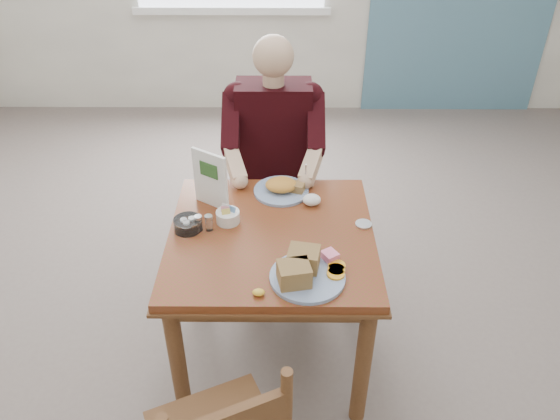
{
  "coord_description": "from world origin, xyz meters",
  "views": [
    {
      "loc": [
        0.05,
        -1.9,
        2.2
      ],
      "look_at": [
        0.04,
        0.0,
        0.87
      ],
      "focal_mm": 35.0,
      "sensor_mm": 36.0,
      "label": 1
    }
  ],
  "objects_px": {
    "near_plate": "(304,270)",
    "far_plate": "(282,188)",
    "diner": "(274,145)",
    "chair_far": "(274,188)",
    "table": "(272,253)"
  },
  "relations": [
    {
      "from": "near_plate",
      "to": "far_plate",
      "type": "bearing_deg",
      "value": 98.06
    },
    {
      "from": "diner",
      "to": "near_plate",
      "type": "height_order",
      "value": "diner"
    },
    {
      "from": "diner",
      "to": "far_plate",
      "type": "xyz_separation_m",
      "value": [
        0.05,
        -0.38,
        -0.03
      ]
    },
    {
      "from": "far_plate",
      "to": "chair_far",
      "type": "bearing_deg",
      "value": 95.89
    },
    {
      "from": "chair_far",
      "to": "far_plate",
      "type": "relative_size",
      "value": 2.76
    },
    {
      "from": "near_plate",
      "to": "diner",
      "type": "bearing_deg",
      "value": 97.76
    },
    {
      "from": "diner",
      "to": "near_plate",
      "type": "distance_m",
      "value": 1.0
    },
    {
      "from": "table",
      "to": "near_plate",
      "type": "relative_size",
      "value": 2.83
    },
    {
      "from": "diner",
      "to": "near_plate",
      "type": "xyz_separation_m",
      "value": [
        0.14,
        -0.99,
        -0.02
      ]
    },
    {
      "from": "table",
      "to": "diner",
      "type": "relative_size",
      "value": 0.66
    },
    {
      "from": "chair_far",
      "to": "diner",
      "type": "relative_size",
      "value": 0.69
    },
    {
      "from": "table",
      "to": "far_plate",
      "type": "height_order",
      "value": "far_plate"
    },
    {
      "from": "diner",
      "to": "far_plate",
      "type": "height_order",
      "value": "diner"
    },
    {
      "from": "chair_far",
      "to": "near_plate",
      "type": "xyz_separation_m",
      "value": [
        0.14,
        -1.08,
        0.31
      ]
    },
    {
      "from": "table",
      "to": "far_plate",
      "type": "relative_size",
      "value": 2.68
    }
  ]
}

